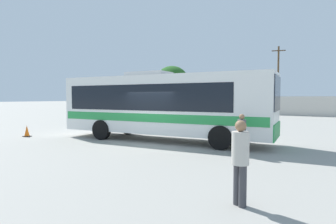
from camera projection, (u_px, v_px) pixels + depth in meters
ground_plane at (228, 126)px, 21.84m from camera, size 300.00×300.00×0.00m
perimeter_wall at (275, 106)px, 35.52m from camera, size 80.00×0.30×2.39m
coach_bus_white_green at (161, 104)px, 14.41m from camera, size 11.32×3.75×3.57m
attendant_by_bus_door at (242, 132)px, 10.54m from camera, size 0.36×0.36×1.60m
passenger_waiting_on_apron at (240, 158)px, 5.65m from camera, size 0.49×0.49×1.76m
parked_car_leftmost_silver at (174, 108)px, 38.62m from camera, size 4.50×2.09×1.43m
parked_car_second_dark_blue at (214, 109)px, 34.98m from camera, size 4.44×2.06×1.54m
utility_pole_far at (278, 79)px, 38.46m from camera, size 1.76×0.63×9.32m
roadside_tree_left at (172, 80)px, 50.03m from camera, size 5.72×5.72×7.93m
roadside_tree_midleft at (214, 87)px, 43.10m from camera, size 4.51×4.51×5.80m
traffic_cone_on_apron at (27, 131)px, 15.78m from camera, size 0.36×0.36×0.64m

